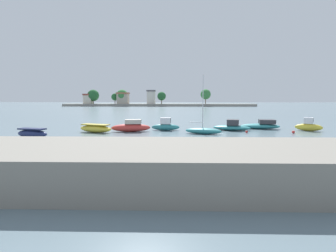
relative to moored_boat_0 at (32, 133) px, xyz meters
The scene contains 15 objects.
ground_plane 10.85m from the moored_boat_0, 42.01° to the right, with size 400.00×400.00×0.00m, color slate.
seawall_embankment 17.36m from the moored_boat_0, 62.36° to the right, with size 84.70×6.88×1.97m, color gray.
moored_boat_0 is the anchor object (origin of this frame).
moored_boat_1 7.41m from the moored_boat_0, 40.82° to the left, with size 4.80×2.93×1.06m.
moored_boat_2 11.53m from the moored_boat_0, 29.41° to the left, with size 5.22×2.19×1.59m.
moored_boat_3 16.18m from the moored_boat_0, 26.61° to the left, with size 3.84×1.23×1.72m.
moored_boat_4 19.58m from the moored_boat_0, 11.22° to the left, with size 4.68×2.61×7.17m.
moored_boat_5 24.62m from the moored_boat_0, 17.76° to the left, with size 5.30×3.15×1.47m.
moored_boat_6 29.50m from the moored_boat_0, 18.37° to the left, with size 5.58×2.63×1.32m.
moored_boat_7 34.28m from the moored_boat_0, 12.00° to the left, with size 3.45×2.47×1.79m.
mooring_buoy_0 27.96m from the moored_boat_0, ahead, with size 0.31×0.31×0.31m, color white.
mooring_buoy_1 17.82m from the moored_boat_0, ahead, with size 0.24×0.24×0.24m, color red.
mooring_buoy_2 25.24m from the moored_boat_0, 11.12° to the left, with size 0.29×0.29×0.29m, color red.
mooring_buoy_3 30.74m from the moored_boat_0, ahead, with size 0.37×0.37×0.37m, color red.
distant_shoreline 100.04m from the moored_boat_0, 89.92° to the left, with size 90.89×7.22×8.02m.
Camera 1 is at (7.72, -21.94, 4.54)m, focal length 29.00 mm.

